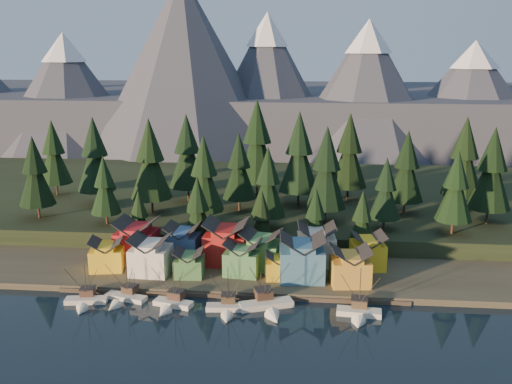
# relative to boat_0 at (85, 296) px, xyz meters

# --- Properties ---
(ground) EXTENTS (500.00, 500.00, 0.00)m
(ground) POSITION_rel_boat_0_xyz_m (31.62, -8.85, -1.99)
(ground) COLOR black
(ground) RESTS_ON ground
(shore_strip) EXTENTS (400.00, 50.00, 1.50)m
(shore_strip) POSITION_rel_boat_0_xyz_m (31.62, 31.15, -1.24)
(shore_strip) COLOR #393529
(shore_strip) RESTS_ON ground
(hillside) EXTENTS (420.00, 100.00, 6.00)m
(hillside) POSITION_rel_boat_0_xyz_m (31.62, 81.15, 1.01)
(hillside) COLOR black
(hillside) RESTS_ON ground
(dock) EXTENTS (80.00, 4.00, 1.00)m
(dock) POSITION_rel_boat_0_xyz_m (31.62, 7.65, -1.49)
(dock) COLOR #4D4437
(dock) RESTS_ON ground
(mountain_ridge) EXTENTS (560.00, 190.00, 90.00)m
(mountain_ridge) POSITION_rel_boat_0_xyz_m (27.42, 204.74, 24.07)
(mountain_ridge) COLOR #4E5164
(mountain_ridge) RESTS_ON ground
(boat_0) EXTENTS (9.68, 10.32, 10.61)m
(boat_0) POSITION_rel_boat_0_xyz_m (0.00, 0.00, 0.00)
(boat_0) COLOR beige
(boat_0) RESTS_ON ground
(boat_1) EXTENTS (10.19, 10.67, 10.29)m
(boat_1) POSITION_rel_boat_0_xyz_m (7.88, 2.31, -0.13)
(boat_1) COLOR beige
(boat_1) RESTS_ON ground
(boat_2) EXTENTS (9.29, 9.85, 11.15)m
(boat_2) POSITION_rel_boat_0_xyz_m (19.29, 0.25, 0.22)
(boat_2) COLOR beige
(boat_2) RESTS_ON ground
(boat_3) EXTENTS (9.95, 10.71, 10.62)m
(boat_3) POSITION_rel_boat_0_xyz_m (31.88, -0.71, -0.04)
(boat_3) COLOR beige
(boat_3) RESTS_ON ground
(boat_4) EXTENTS (12.48, 12.91, 12.83)m
(boat_4) POSITION_rel_boat_0_xyz_m (40.37, 1.05, 0.34)
(boat_4) COLOR silver
(boat_4) RESTS_ON ground
(boat_6) EXTENTS (9.86, 10.57, 11.66)m
(boat_6) POSITION_rel_boat_0_xyz_m (59.67, -0.60, 0.27)
(boat_6) COLOR silver
(boat_6) RESTS_ON ground
(house_front_0) EXTENTS (9.07, 8.71, 7.91)m
(house_front_0) POSITION_rel_boat_0_xyz_m (-0.69, 16.94, 3.67)
(house_front_0) COLOR yellow
(house_front_0) RESTS_ON shore_strip
(house_front_1) EXTENTS (9.67, 9.32, 9.50)m
(house_front_1) POSITION_rel_boat_0_xyz_m (10.81, 15.43, 4.50)
(house_front_1) COLOR silver
(house_front_1) RESTS_ON shore_strip
(house_front_2) EXTENTS (7.10, 7.15, 6.67)m
(house_front_2) POSITION_rel_boat_0_xyz_m (20.37, 14.70, 3.02)
(house_front_2) COLOR #3F733E
(house_front_2) RESTS_ON shore_strip
(house_front_3) EXTENTS (9.14, 8.80, 8.43)m
(house_front_3) POSITION_rel_boat_0_xyz_m (33.03, 17.10, 3.94)
(house_front_3) COLOR #437D48
(house_front_3) RESTS_ON shore_strip
(house_front_4) EXTENTS (6.59, 7.06, 6.35)m
(house_front_4) POSITION_rel_boat_0_xyz_m (41.98, 15.49, 2.85)
(house_front_4) COLOR gold
(house_front_4) RESTS_ON shore_strip
(house_front_5) EXTENTS (11.06, 10.19, 10.91)m
(house_front_5) POSITION_rel_boat_0_xyz_m (47.40, 15.16, 5.24)
(house_front_5) COLOR #396988
(house_front_5) RESTS_ON shore_strip
(house_front_6) EXTENTS (9.63, 9.20, 8.80)m
(house_front_6) POSITION_rel_boat_0_xyz_m (58.64, 13.35, 4.14)
(house_front_6) COLOR gold
(house_front_6) RESTS_ON shore_strip
(house_back_0) EXTENTS (10.62, 10.25, 10.80)m
(house_back_0) POSITION_rel_boat_0_xyz_m (4.79, 24.16, 5.19)
(house_back_0) COLOR maroon
(house_back_0) RESTS_ON shore_strip
(house_back_1) EXTENTS (8.71, 8.81, 9.39)m
(house_back_1) POSITION_rel_boat_0_xyz_m (16.63, 25.26, 4.44)
(house_back_1) COLOR #3C5D8D
(house_back_1) RESTS_ON shore_strip
(house_back_2) EXTENTS (11.18, 10.37, 11.26)m
(house_back_2) POSITION_rel_boat_0_xyz_m (28.14, 23.88, 5.43)
(house_back_2) COLOR maroon
(house_back_2) RESTS_ON shore_strip
(house_back_3) EXTENTS (11.00, 10.17, 9.70)m
(house_back_3) POSITION_rel_boat_0_xyz_m (37.20, 21.41, 4.61)
(house_back_3) COLOR #468348
(house_back_3) RESTS_ON shore_strip
(house_back_4) EXTENTS (10.01, 9.66, 10.23)m
(house_back_4) POSITION_rel_boat_0_xyz_m (50.94, 25.68, 4.89)
(house_back_4) COLOR beige
(house_back_4) RESTS_ON shore_strip
(house_back_5) EXTENTS (8.90, 8.99, 8.98)m
(house_back_5) POSITION_rel_boat_0_xyz_m (63.67, 23.74, 4.23)
(house_back_5) COLOR yellow
(house_back_5) RESTS_ON shore_strip
(tree_hill_0) EXTENTS (10.52, 10.52, 24.51)m
(tree_hill_0) POSITION_rel_boat_0_xyz_m (-30.38, 43.15, 17.41)
(tree_hill_0) COLOR #332319
(tree_hill_0) RESTS_ON hillside
(tree_hill_1) EXTENTS (12.10, 12.10, 28.19)m
(tree_hill_1) POSITION_rel_boat_0_xyz_m (-18.38, 59.15, 19.42)
(tree_hill_1) COLOR #332319
(tree_hill_1) RESTS_ON hillside
(tree_hill_2) EXTENTS (8.52, 8.52, 19.86)m
(tree_hill_2) POSITION_rel_boat_0_xyz_m (-8.38, 39.15, 14.86)
(tree_hill_2) COLOR #332319
(tree_hill_2) RESTS_ON hillside
(tree_hill_3) EXTENTS (12.43, 12.43, 28.95)m
(tree_hill_3) POSITION_rel_boat_0_xyz_m (1.62, 51.15, 19.84)
(tree_hill_3) COLOR #332319
(tree_hill_3) RESTS_ON hillside
(tree_hill_4) EXTENTS (12.25, 12.25, 28.54)m
(tree_hill_4) POSITION_rel_boat_0_xyz_m (9.62, 66.15, 19.62)
(tree_hill_4) COLOR #332319
(tree_hill_4) RESTS_ON hillside
(tree_hill_5) EXTENTS (11.04, 11.04, 25.73)m
(tree_hill_5) POSITION_rel_boat_0_xyz_m (19.62, 41.15, 18.08)
(tree_hill_5) COLOR #332319
(tree_hill_5) RESTS_ON hillside
(tree_hill_6) EXTENTS (10.42, 10.42, 24.27)m
(tree_hill_6) POSITION_rel_boat_0_xyz_m (27.62, 56.15, 17.28)
(tree_hill_6) COLOR #332319
(tree_hill_6) RESTS_ON hillside
(tree_hill_7) EXTENTS (9.94, 9.94, 23.16)m
(tree_hill_7) POSITION_rel_boat_0_xyz_m (37.62, 39.15, 16.67)
(tree_hill_7) COLOR #332319
(tree_hill_7) RESTS_ON hillside
(tree_hill_8) EXTENTS (12.92, 12.92, 30.11)m
(tree_hill_8) POSITION_rel_boat_0_xyz_m (45.62, 63.15, 20.47)
(tree_hill_8) COLOR #332319
(tree_hill_8) RESTS_ON hillside
(tree_hill_9) EXTENTS (12.03, 12.03, 28.03)m
(tree_hill_9) POSITION_rel_boat_0_xyz_m (53.62, 46.15, 19.34)
(tree_hill_9) COLOR #332319
(tree_hill_9) RESTS_ON hillside
(tree_hill_10) EXTENTS (12.37, 12.37, 28.81)m
(tree_hill_10) POSITION_rel_boat_0_xyz_m (61.62, 71.15, 19.76)
(tree_hill_10) COLOR #332319
(tree_hill_10) RESTS_ON hillside
(tree_hill_11) EXTENTS (8.76, 8.76, 20.40)m
(tree_hill_11) POSITION_rel_boat_0_xyz_m (69.62, 41.15, 15.16)
(tree_hill_11) COLOR #332319
(tree_hill_11) RESTS_ON hillside
(tree_hill_12) EXTENTS (10.95, 10.95, 25.50)m
(tree_hill_12) POSITION_rel_boat_0_xyz_m (77.62, 57.15, 17.95)
(tree_hill_12) COLOR #332319
(tree_hill_12) RESTS_ON hillside
(tree_hill_13) EXTENTS (9.89, 9.89, 23.04)m
(tree_hill_13) POSITION_rel_boat_0_xyz_m (87.62, 39.15, 16.61)
(tree_hill_13) COLOR #332319
(tree_hill_13) RESTS_ON hillside
(tree_hill_14) EXTENTS (12.48, 12.48, 29.07)m
(tree_hill_14) POSITION_rel_boat_0_xyz_m (95.62, 63.15, 19.91)
(tree_hill_14) COLOR #332319
(tree_hill_14) RESTS_ON hillside
(tree_hill_15) EXTENTS (14.09, 14.09, 32.83)m
(tree_hill_15) POSITION_rel_boat_0_xyz_m (31.62, 73.15, 21.96)
(tree_hill_15) COLOR #332319
(tree_hill_15) RESTS_ON hillside
(tree_hill_16) EXTENTS (11.02, 11.02, 25.67)m
(tree_hill_16) POSITION_rel_boat_0_xyz_m (-36.38, 69.15, 18.05)
(tree_hill_16) COLOR #332319
(tree_hill_16) RESTS_ON hillside
(tree_hill_17) EXTENTS (11.98, 11.98, 27.91)m
(tree_hill_17) POSITION_rel_boat_0_xyz_m (99.62, 49.15, 19.27)
(tree_hill_17) COLOR #332319
(tree_hill_17) RESTS_ON hillside
(tree_shore_0) EXTENTS (7.20, 7.20, 16.76)m
(tree_shore_0) POSITION_rel_boat_0_xyz_m (3.62, 31.15, 8.67)
(tree_shore_0) COLOR #332319
(tree_shore_0) RESTS_ON shore_strip
(tree_shore_1) EXTENTS (8.95, 8.95, 20.86)m
(tree_shore_1) POSITION_rel_boat_0_xyz_m (19.62, 31.15, 10.91)
(tree_shore_1) COLOR #332319
(tree_shore_1) RESTS_ON shore_strip
(tree_shore_2) EXTENTS (7.51, 7.51, 17.49)m
(tree_shore_2) POSITION_rel_boat_0_xyz_m (36.62, 31.15, 9.06)
(tree_shore_2) COLOR #332319
(tree_shore_2) RESTS_ON shore_strip
(tree_shore_3) EXTENTS (8.01, 8.01, 18.67)m
(tree_shore_3) POSITION_rel_boat_0_xyz_m (50.62, 31.15, 9.71)
(tree_shore_3) COLOR #332319
(tree_shore_3) RESTS_ON shore_strip
(tree_shore_4) EXTENTS (7.72, 7.72, 17.99)m
(tree_shore_4) POSITION_rel_boat_0_xyz_m (62.62, 31.15, 9.34)
(tree_shore_4) COLOR #332319
(tree_shore_4) RESTS_ON shore_strip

